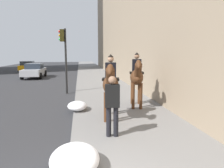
{
  "coord_description": "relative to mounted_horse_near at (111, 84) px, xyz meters",
  "views": [
    {
      "loc": [
        -2.86,
        -0.29,
        2.42
      ],
      "look_at": [
        4.0,
        -1.36,
        1.4
      ],
      "focal_mm": 33.22,
      "sensor_mm": 36.0,
      "label": 1
    }
  ],
  "objects": [
    {
      "name": "mounted_horse_near",
      "position": [
        0.0,
        0.0,
        0.0
      ],
      "size": [
        2.14,
        0.8,
        2.28
      ],
      "rotation": [
        0.0,
        0.0,
        2.98
      ],
      "color": "#4C2B16",
      "rests_on": "sidewalk_slab"
    },
    {
      "name": "mounted_horse_far",
      "position": [
        1.48,
        -1.35,
        0.07
      ],
      "size": [
        2.14,
        0.85,
        2.36
      ],
      "rotation": [
        0.0,
        0.0,
        2.94
      ],
      "color": "#4C2B16",
      "rests_on": "sidewalk_slab"
    },
    {
      "name": "pedestrian_greeting",
      "position": [
        -1.6,
        0.19,
        -0.29
      ],
      "size": [
        0.31,
        0.43,
        1.7
      ],
      "rotation": [
        0.0,
        0.0,
        -0.12
      ],
      "color": "black",
      "rests_on": "sidewalk_slab"
    },
    {
      "name": "car_near_lane",
      "position": [
        14.78,
        5.62,
        -0.64
      ],
      "size": [
        4.42,
        1.92,
        1.44
      ],
      "rotation": [
        0.0,
        0.0,
        3.14
      ],
      "color": "#B7BABF",
      "rests_on": "ground"
    },
    {
      "name": "car_mid_lane",
      "position": [
        22.34,
        8.01,
        -0.64
      ],
      "size": [
        4.16,
        2.04,
        1.44
      ],
      "rotation": [
        0.0,
        0.0,
        0.04
      ],
      "color": "orange",
      "rests_on": "ground"
    },
    {
      "name": "traffic_light_near_curb",
      "position": [
        5.63,
        1.95,
        1.22
      ],
      "size": [
        0.2,
        0.44,
        3.88
      ],
      "color": "black",
      "rests_on": "ground"
    },
    {
      "name": "snow_pile_near",
      "position": [
        -3.15,
        1.19,
        -1.04
      ],
      "size": [
        1.28,
        0.99,
        0.44
      ],
      "primitive_type": "ellipsoid",
      "color": "white",
      "rests_on": "sidewalk_slab"
    },
    {
      "name": "snow_pile_far",
      "position": [
        1.31,
        1.19,
        -1.09
      ],
      "size": [
        1.03,
        0.79,
        0.36
      ],
      "primitive_type": "ellipsoid",
      "color": "white",
      "rests_on": "sidewalk_slab"
    }
  ]
}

